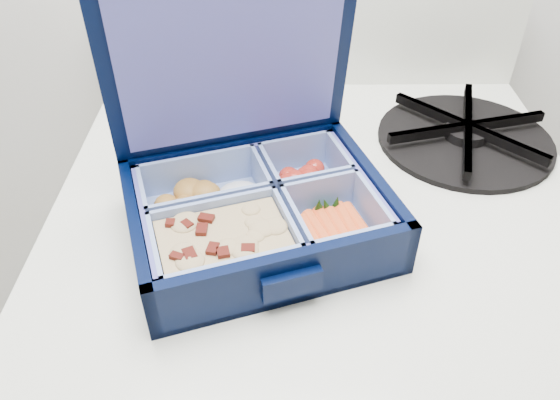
{
  "coord_description": "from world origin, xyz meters",
  "views": [
    {
      "loc": [
        -0.16,
        1.27,
        1.14
      ],
      "look_at": [
        -0.16,
        1.65,
        0.83
      ],
      "focal_mm": 35.0,
      "sensor_mm": 36.0,
      "label": 1
    }
  ],
  "objects_px": {
    "bento_box": "(258,213)",
    "burner_grate": "(467,131)",
    "stove": "(308,392)",
    "fork": "(284,147)"
  },
  "relations": [
    {
      "from": "bento_box",
      "to": "burner_grate",
      "type": "relative_size",
      "value": 1.14
    },
    {
      "from": "stove",
      "to": "burner_grate",
      "type": "height_order",
      "value": "burner_grate"
    },
    {
      "from": "burner_grate",
      "to": "fork",
      "type": "xyz_separation_m",
      "value": [
        -0.21,
        -0.01,
        -0.01
      ]
    },
    {
      "from": "stove",
      "to": "fork",
      "type": "bearing_deg",
      "value": 122.31
    },
    {
      "from": "bento_box",
      "to": "burner_grate",
      "type": "bearing_deg",
      "value": 15.87
    },
    {
      "from": "stove",
      "to": "burner_grate",
      "type": "relative_size",
      "value": 4.08
    },
    {
      "from": "stove",
      "to": "bento_box",
      "type": "xyz_separation_m",
      "value": [
        -0.06,
        -0.08,
        0.42
      ]
    },
    {
      "from": "burner_grate",
      "to": "stove",
      "type": "bearing_deg",
      "value": -156.14
    },
    {
      "from": "stove",
      "to": "fork",
      "type": "xyz_separation_m",
      "value": [
        -0.04,
        0.06,
        0.4
      ]
    },
    {
      "from": "bento_box",
      "to": "fork",
      "type": "height_order",
      "value": "bento_box"
    }
  ]
}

